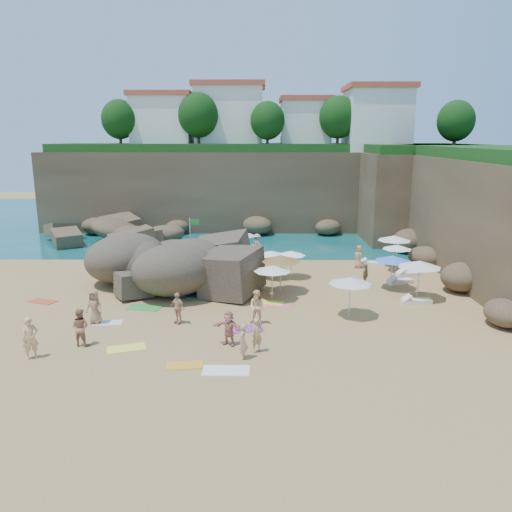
{
  "coord_description": "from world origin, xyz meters",
  "views": [
    {
      "loc": [
        2.23,
        -28.19,
        9.46
      ],
      "look_at": [
        2.0,
        3.0,
        2.0
      ],
      "focal_mm": 35.0,
      "sensor_mm": 36.0,
      "label": 1
    }
  ],
  "objects_px": {
    "person_stand_2": "(257,244)",
    "person_stand_4": "(359,257)",
    "parasol_0": "(241,234)",
    "rock_outcrop": "(175,288)",
    "parasol_1": "(291,253)",
    "person_stand_0": "(30,338)",
    "person_stand_3": "(365,275)",
    "lounger_0": "(263,271)",
    "flag_pole": "(192,236)",
    "person_stand_6": "(243,341)",
    "person_stand_1": "(80,327)",
    "person_stand_5": "(201,251)",
    "parasol_2": "(271,253)"
  },
  "relations": [
    {
      "from": "parasol_0",
      "to": "person_stand_4",
      "type": "bearing_deg",
      "value": -17.47
    },
    {
      "from": "lounger_0",
      "to": "person_stand_1",
      "type": "distance_m",
      "value": 15.35
    },
    {
      "from": "person_stand_2",
      "to": "person_stand_6",
      "type": "xyz_separation_m",
      "value": [
        -0.54,
        -20.22,
        -0.03
      ]
    },
    {
      "from": "person_stand_1",
      "to": "person_stand_3",
      "type": "bearing_deg",
      "value": -136.73
    },
    {
      "from": "parasol_0",
      "to": "person_stand_3",
      "type": "bearing_deg",
      "value": -41.98
    },
    {
      "from": "rock_outcrop",
      "to": "parasol_1",
      "type": "xyz_separation_m",
      "value": [
        7.59,
        2.37,
        1.74
      ]
    },
    {
      "from": "parasol_2",
      "to": "lounger_0",
      "type": "distance_m",
      "value": 2.27
    },
    {
      "from": "parasol_1",
      "to": "person_stand_1",
      "type": "distance_m",
      "value": 15.58
    },
    {
      "from": "person_stand_3",
      "to": "parasol_1",
      "type": "bearing_deg",
      "value": 96.98
    },
    {
      "from": "rock_outcrop",
      "to": "parasol_1",
      "type": "height_order",
      "value": "parasol_1"
    },
    {
      "from": "parasol_2",
      "to": "person_stand_4",
      "type": "relative_size",
      "value": 1.23
    },
    {
      "from": "parasol_2",
      "to": "person_stand_2",
      "type": "relative_size",
      "value": 1.23
    },
    {
      "from": "flag_pole",
      "to": "person_stand_5",
      "type": "bearing_deg",
      "value": 70.92
    },
    {
      "from": "rock_outcrop",
      "to": "person_stand_5",
      "type": "xyz_separation_m",
      "value": [
        0.93,
        6.79,
        0.9
      ]
    },
    {
      "from": "person_stand_2",
      "to": "person_stand_4",
      "type": "bearing_deg",
      "value": -158.45
    },
    {
      "from": "person_stand_4",
      "to": "person_stand_5",
      "type": "relative_size",
      "value": 0.93
    },
    {
      "from": "flag_pole",
      "to": "person_stand_2",
      "type": "xyz_separation_m",
      "value": [
        4.81,
        4.35,
        -1.52
      ]
    },
    {
      "from": "parasol_0",
      "to": "parasol_1",
      "type": "height_order",
      "value": "parasol_0"
    },
    {
      "from": "person_stand_6",
      "to": "lounger_0",
      "type": "bearing_deg",
      "value": -174.12
    },
    {
      "from": "parasol_1",
      "to": "person_stand_2",
      "type": "xyz_separation_m",
      "value": [
        -2.35,
        7.31,
        -0.9
      ]
    },
    {
      "from": "person_stand_1",
      "to": "person_stand_6",
      "type": "distance_m",
      "value": 7.7
    },
    {
      "from": "person_stand_2",
      "to": "person_stand_6",
      "type": "distance_m",
      "value": 20.23
    },
    {
      "from": "parasol_2",
      "to": "person_stand_4",
      "type": "distance_m",
      "value": 7.26
    },
    {
      "from": "lounger_0",
      "to": "person_stand_3",
      "type": "height_order",
      "value": "person_stand_3"
    },
    {
      "from": "parasol_0",
      "to": "person_stand_0",
      "type": "distance_m",
      "value": 20.37
    },
    {
      "from": "lounger_0",
      "to": "person_stand_1",
      "type": "height_order",
      "value": "person_stand_1"
    },
    {
      "from": "flag_pole",
      "to": "person_stand_4",
      "type": "distance_m",
      "value": 12.43
    },
    {
      "from": "person_stand_5",
      "to": "rock_outcrop",
      "type": "bearing_deg",
      "value": -85.36
    },
    {
      "from": "person_stand_3",
      "to": "rock_outcrop",
      "type": "bearing_deg",
      "value": 121.39
    },
    {
      "from": "person_stand_2",
      "to": "person_stand_4",
      "type": "relative_size",
      "value": 1.0
    },
    {
      "from": "parasol_1",
      "to": "person_stand_0",
      "type": "xyz_separation_m",
      "value": [
        -12.13,
        -12.93,
        -0.81
      ]
    },
    {
      "from": "rock_outcrop",
      "to": "person_stand_2",
      "type": "relative_size",
      "value": 4.88
    },
    {
      "from": "parasol_0",
      "to": "rock_outcrop",
      "type": "bearing_deg",
      "value": -116.72
    },
    {
      "from": "lounger_0",
      "to": "person_stand_3",
      "type": "distance_m",
      "value": 7.39
    },
    {
      "from": "person_stand_6",
      "to": "parasol_0",
      "type": "bearing_deg",
      "value": -168.02
    },
    {
      "from": "lounger_0",
      "to": "person_stand_0",
      "type": "height_order",
      "value": "person_stand_0"
    },
    {
      "from": "person_stand_1",
      "to": "person_stand_5",
      "type": "height_order",
      "value": "person_stand_5"
    },
    {
      "from": "person_stand_4",
      "to": "person_stand_1",
      "type": "bearing_deg",
      "value": -74.14
    },
    {
      "from": "parasol_0",
      "to": "person_stand_1",
      "type": "height_order",
      "value": "parasol_0"
    },
    {
      "from": "rock_outcrop",
      "to": "flag_pole",
      "type": "bearing_deg",
      "value": 85.38
    },
    {
      "from": "rock_outcrop",
      "to": "person_stand_2",
      "type": "height_order",
      "value": "person_stand_2"
    },
    {
      "from": "person_stand_1",
      "to": "person_stand_4",
      "type": "bearing_deg",
      "value": -126.55
    },
    {
      "from": "flag_pole",
      "to": "person_stand_0",
      "type": "xyz_separation_m",
      "value": [
        -4.97,
        -15.89,
        -1.42
      ]
    },
    {
      "from": "flag_pole",
      "to": "person_stand_1",
      "type": "distance_m",
      "value": 14.93
    },
    {
      "from": "person_stand_4",
      "to": "parasol_0",
      "type": "bearing_deg",
      "value": -134.03
    },
    {
      "from": "person_stand_1",
      "to": "rock_outcrop",
      "type": "bearing_deg",
      "value": -96.39
    },
    {
      "from": "parasol_1",
      "to": "lounger_0",
      "type": "height_order",
      "value": "parasol_1"
    },
    {
      "from": "lounger_0",
      "to": "person_stand_2",
      "type": "distance_m",
      "value": 6.14
    },
    {
      "from": "parasol_1",
      "to": "lounger_0",
      "type": "bearing_deg",
      "value": 147.56
    },
    {
      "from": "person_stand_4",
      "to": "parasol_1",
      "type": "bearing_deg",
      "value": -88.42
    }
  ]
}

